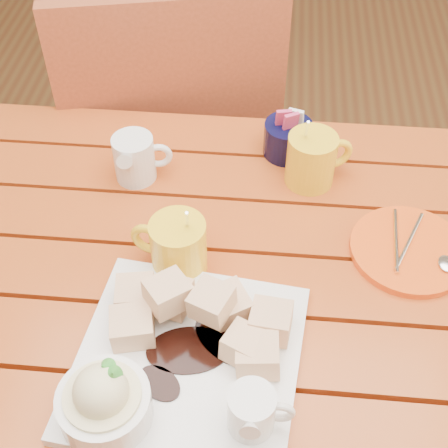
# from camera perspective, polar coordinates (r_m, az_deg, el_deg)

# --- Properties ---
(table) EXTENTS (1.20, 0.79, 0.75)m
(table) POSITION_cam_1_polar(r_m,az_deg,el_deg) (1.02, -0.31, -8.82)
(table) COLOR #A63615
(table) RESTS_ON ground
(dessert_plate) EXTENTS (0.32, 0.32, 0.12)m
(dessert_plate) POSITION_cam_1_polar(r_m,az_deg,el_deg) (0.82, -4.75, -12.52)
(dessert_plate) COLOR white
(dessert_plate) RESTS_ON table
(coffee_mug_left) EXTENTS (0.12, 0.08, 0.14)m
(coffee_mug_left) POSITION_cam_1_polar(r_m,az_deg,el_deg) (0.91, -4.34, -2.01)
(coffee_mug_left) COLOR yellow
(coffee_mug_left) RESTS_ON table
(coffee_mug_right) EXTENTS (0.11, 0.08, 0.14)m
(coffee_mug_right) POSITION_cam_1_polar(r_m,az_deg,el_deg) (1.06, 8.10, 5.94)
(coffee_mug_right) COLOR yellow
(coffee_mug_right) RESTS_ON table
(cream_pitcher) EXTENTS (0.10, 0.09, 0.08)m
(cream_pitcher) POSITION_cam_1_polar(r_m,az_deg,el_deg) (1.07, -8.10, 6.03)
(cream_pitcher) COLOR white
(cream_pitcher) RESTS_ON table
(sugar_caddy) EXTENTS (0.09, 0.09, 0.09)m
(sugar_caddy) POSITION_cam_1_polar(r_m,az_deg,el_deg) (1.12, 5.86, 7.84)
(sugar_caddy) COLOR black
(sugar_caddy) RESTS_ON table
(orange_saucer) EXTENTS (0.18, 0.18, 0.02)m
(orange_saucer) POSITION_cam_1_polar(r_m,az_deg,el_deg) (1.00, 16.62, -2.31)
(orange_saucer) COLOR #F05214
(orange_saucer) RESTS_ON table
(chair_far) EXTENTS (0.54, 0.54, 0.96)m
(chair_far) POSITION_cam_1_polar(r_m,az_deg,el_deg) (1.50, -4.60, 7.44)
(chair_far) COLOR brown
(chair_far) RESTS_ON ground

